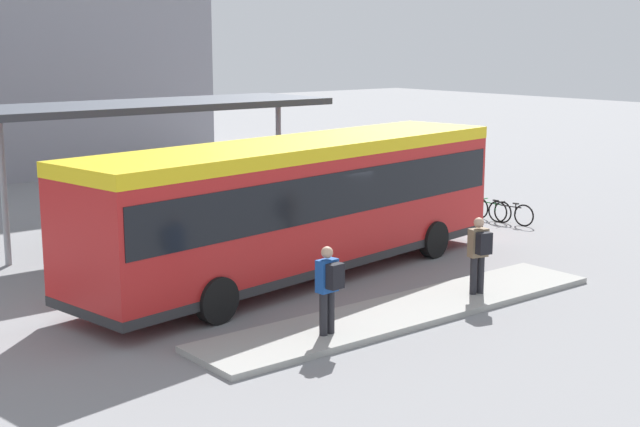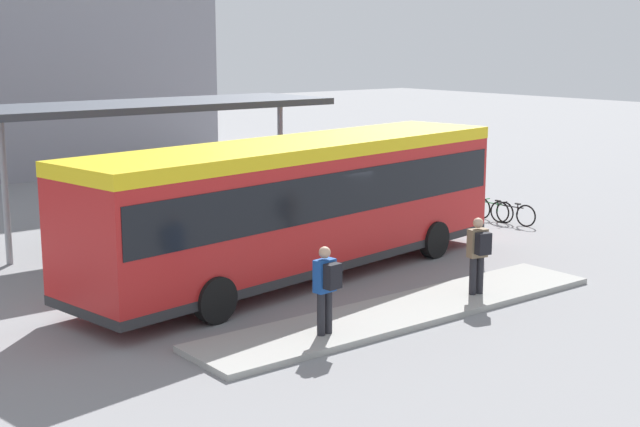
% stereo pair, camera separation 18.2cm
% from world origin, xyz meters
% --- Properties ---
extents(ground_plane, '(120.00, 120.00, 0.00)m').
position_xyz_m(ground_plane, '(0.00, 0.00, 0.00)').
color(ground_plane, gray).
extents(curb_island, '(9.56, 1.80, 0.12)m').
position_xyz_m(curb_island, '(-0.06, -3.61, 0.06)').
color(curb_island, '#9E9E99').
rests_on(curb_island, ground_plane).
extents(city_bus, '(11.95, 4.32, 3.16)m').
position_xyz_m(city_bus, '(0.01, 0.00, 1.85)').
color(city_bus, red).
rests_on(city_bus, ground_plane).
extents(pedestrian_waiting, '(0.44, 0.48, 1.64)m').
position_xyz_m(pedestrian_waiting, '(1.80, -3.83, 1.06)').
color(pedestrian_waiting, '#232328').
rests_on(pedestrian_waiting, curb_island).
extents(pedestrian_companion, '(0.42, 0.45, 1.64)m').
position_xyz_m(pedestrian_companion, '(-2.35, -3.91, 1.06)').
color(pedestrian_companion, '#232328').
rests_on(pedestrian_companion, curb_island).
extents(bicycle_black, '(0.48, 1.54, 0.67)m').
position_xyz_m(bicycle_black, '(8.56, 0.85, 0.34)').
color(bicycle_black, black).
rests_on(bicycle_black, ground_plane).
extents(bicycle_green, '(0.48, 1.55, 0.67)m').
position_xyz_m(bicycle_green, '(8.55, 1.59, 0.34)').
color(bicycle_green, black).
rests_on(bicycle_green, ground_plane).
extents(station_shelter, '(9.64, 3.27, 3.80)m').
position_xyz_m(station_shelter, '(-0.82, 5.33, 3.65)').
color(station_shelter, '#383D47').
rests_on(station_shelter, ground_plane).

